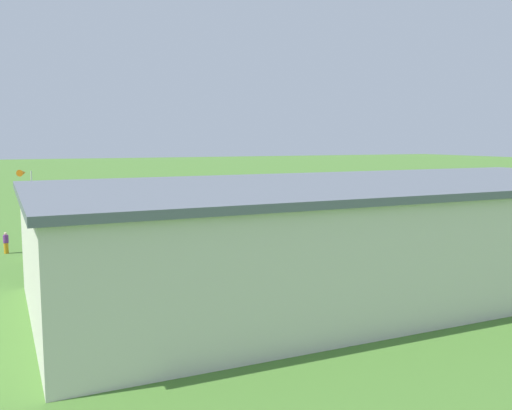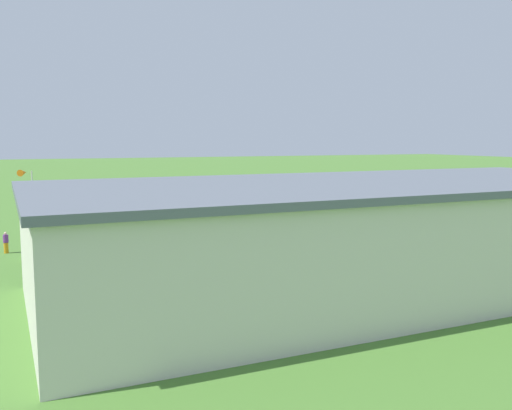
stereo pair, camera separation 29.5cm
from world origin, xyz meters
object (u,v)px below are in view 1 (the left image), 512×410
Objects in this scene: biplane at (241,193)px; person_crossing_taxiway at (6,243)px; windsock at (24,177)px; hangar at (373,233)px; person_walking_on_apron at (340,219)px; car_blue at (418,218)px; car_white at (43,246)px.

biplane is 4.95× the size of person_crossing_taxiway.
biplane is 19.81m from windsock.
biplane is 21.80m from person_crossing_taxiway.
person_walking_on_apron is at bearing -117.07° from hangar.
hangar is 4.78× the size of biplane.
windsock is (34.35, -11.65, 4.14)m from car_blue.
car_blue is 0.73× the size of windsock.
biplane is at bearing -165.10° from person_crossing_taxiway.
car_blue is 33.52m from car_white.
person_walking_on_apron is (-9.64, -18.86, -2.22)m from hangar.
car_white is at bearing 93.91° from windsock.
windsock is at bearing -18.73° from car_blue.
car_white is 12.88m from windsock.
biplane is at bearing -93.58° from hangar.
car_white is at bearing -42.10° from hangar.
biplane is 1.90× the size of car_blue.
car_white is 2.60× the size of person_crossing_taxiway.
hangar reaches higher than car_blue.
car_blue reaches higher than person_crossing_taxiway.
person_walking_on_apron is at bearing -178.49° from person_crossing_taxiway.
car_blue is 2.54× the size of person_walking_on_apron.
person_walking_on_apron is (-26.67, -3.47, -0.01)m from car_white.
car_blue is (-15.01, 7.78, -2.30)m from biplane.
biplane is 1.38× the size of windsock.
person_crossing_taxiway is 0.28× the size of windsock.
car_blue is at bearing 152.60° from biplane.
car_blue is at bearing -136.05° from hangar.
car_white is at bearing 131.93° from person_crossing_taxiway.
car_white is 26.89m from person_walking_on_apron.
biplane reaches higher than person_walking_on_apron.
car_blue is 1.00× the size of car_white.
car_blue is at bearing -179.14° from car_white.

